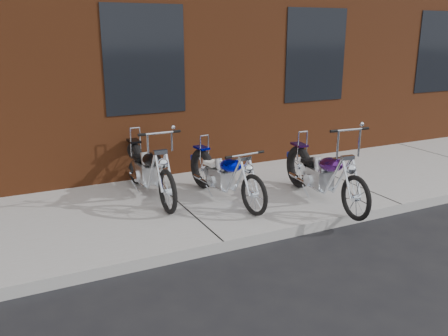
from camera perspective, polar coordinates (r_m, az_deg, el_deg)
ground at (r=6.02m, az=-0.05°, el=-10.14°), size 120.00×120.00×0.00m
sidewalk at (r=7.25m, az=-5.28°, el=-4.85°), size 22.00×3.00×0.15m
chopper_purple at (r=7.35m, az=11.79°, el=-0.92°), size 0.54×2.21×1.24m
chopper_blue at (r=7.27m, az=0.02°, el=-0.99°), size 0.51×2.08×0.91m
chopper_third at (r=7.51m, az=-9.05°, el=-0.36°), size 0.55×2.26×1.15m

